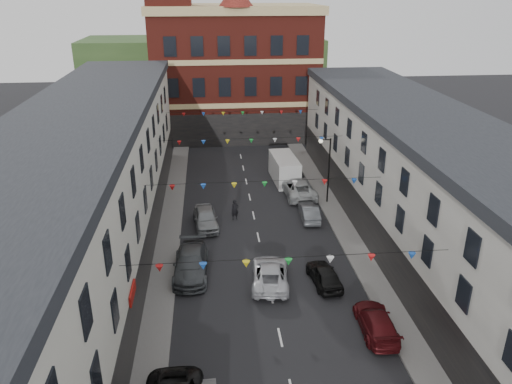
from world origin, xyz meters
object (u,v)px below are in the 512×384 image
object	(u,v)px
car_left_d	(191,264)
white_van	(284,169)
car_right_f	(298,188)
street_lamp	(326,162)
car_left_e	(206,218)
car_right_c	(376,322)
moving_car	(270,273)
pedestrian	(235,210)
car_right_e	(309,212)
car_right_d	(324,275)

from	to	relation	value
car_left_d	white_van	bearing A→B (deg)	64.15
car_right_f	white_van	distance (m)	4.06
street_lamp	car_left_e	world-z (taller)	street_lamp
car_right_c	moving_car	bearing A→B (deg)	-44.27
moving_car	pedestrian	size ratio (longest dim) A/B	2.90
moving_car	pedestrian	bearing A→B (deg)	-73.63
street_lamp	car_right_c	xyz separation A→B (m)	(-1.15, -18.00, -3.26)
car_left_e	car_right_e	world-z (taller)	car_left_e
car_left_e	car_right_e	size ratio (longest dim) A/B	1.15
car_right_f	moving_car	world-z (taller)	car_right_f
car_right_c	car_right_d	size ratio (longest dim) A/B	1.14
car_left_e	white_van	world-z (taller)	white_van
pedestrian	car_left_d	bearing A→B (deg)	-124.06
moving_car	white_van	size ratio (longest dim) A/B	0.89
car_left_e	car_right_d	size ratio (longest dim) A/B	1.15
car_right_d	pedestrian	xyz separation A→B (m)	(-5.21, 10.32, 0.20)
car_left_d	car_left_e	size ratio (longest dim) A/B	1.24
car_right_d	car_right_e	distance (m)	9.79
car_left_e	moving_car	size ratio (longest dim) A/B	0.89
car_right_f	pedestrian	world-z (taller)	pedestrian
car_right_c	pedestrian	world-z (taller)	pedestrian
car_right_f	white_van	world-z (taller)	white_van
car_left_e	pedestrian	xyz separation A→B (m)	(2.42, 1.12, 0.10)
car_left_e	car_right_c	world-z (taller)	car_left_e
white_van	pedestrian	size ratio (longest dim) A/B	3.26
street_lamp	white_van	xyz separation A→B (m)	(-2.75, 5.92, -2.66)
car_right_f	white_van	bearing A→B (deg)	-83.57
car_right_c	car_right_d	world-z (taller)	car_right_d
car_right_f	pedestrian	bearing A→B (deg)	33.17
street_lamp	white_van	bearing A→B (deg)	114.91
car_left_d	car_left_e	world-z (taller)	car_left_d
car_left_d	car_right_e	bearing A→B (deg)	40.76
street_lamp	car_right_e	world-z (taller)	street_lamp
car_left_d	car_right_e	xyz separation A→B (m)	(9.56, 7.71, -0.16)
street_lamp	car_right_c	bearing A→B (deg)	-93.64
car_left_d	car_left_e	distance (m)	7.23
pedestrian	car_right_d	bearing A→B (deg)	-74.82
car_left_e	pedestrian	world-z (taller)	pedestrian
car_left_e	white_van	size ratio (longest dim) A/B	0.80
car_right_d	car_right_f	size ratio (longest dim) A/B	0.69
car_right_e	white_van	world-z (taller)	white_van
car_right_c	car_right_e	xyz separation A→B (m)	(-0.87, 14.83, -0.01)
street_lamp	car_right_f	bearing A→B (deg)	136.49
moving_car	car_left_e	bearing A→B (deg)	-58.18
car_left_e	car_right_e	xyz separation A→B (m)	(8.56, 0.55, -0.12)
street_lamp	car_right_d	distance (m)	13.65
street_lamp	moving_car	xyz separation A→B (m)	(-6.43, -12.46, -3.21)
car_right_f	car_right_c	bearing A→B (deg)	89.05
car_right_e	car_right_f	size ratio (longest dim) A/B	0.69
car_right_c	car_right_e	size ratio (longest dim) A/B	1.14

